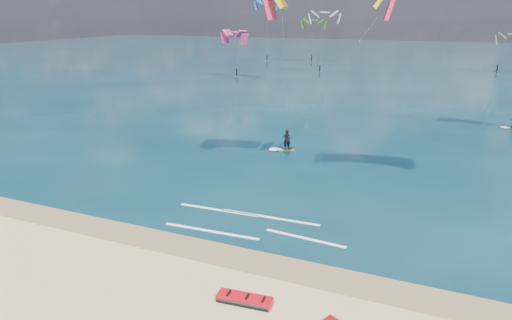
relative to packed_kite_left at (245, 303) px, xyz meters
The scene contains 7 objects.
ground 40.58m from the packed_kite_left, 94.65° to the left, with size 320.00×320.00×0.00m, color tan.
wet_sand_strip 4.77m from the packed_kite_left, 133.62° to the left, with size 320.00×2.40×0.01m, color brown.
sea 104.50m from the packed_kite_left, 91.80° to the left, with size 320.00×200.00×0.04m, color #082530.
packed_kite_left is the anchor object (origin of this frame).
kitesurfer_main 20.76m from the packed_kite_left, 99.68° to the left, with size 12.59×9.70×15.81m.
shoreline_foam 7.88m from the packed_kite_left, 112.45° to the left, with size 11.42×3.62×0.01m.
distant_kites 82.40m from the packed_kite_left, 93.11° to the left, with size 77.60×37.90×14.88m.
Camera 1 is at (10.43, -16.09, 12.21)m, focal length 32.00 mm.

